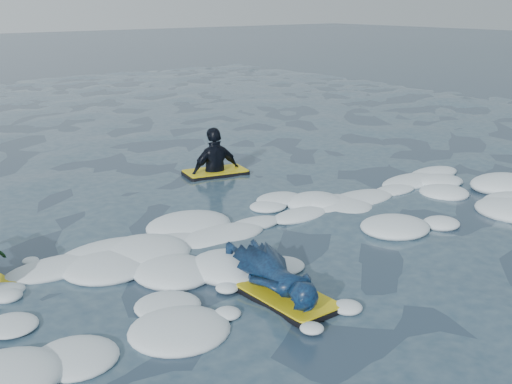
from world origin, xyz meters
The scene contains 4 objects.
ground centered at (0.00, 0.00, 0.00)m, with size 120.00×120.00×0.00m, color #182939.
foam_band centered at (0.00, 1.03, 0.00)m, with size 12.00×3.10×0.30m, color white, non-canonical shape.
prone_woman_unit centered at (-0.43, -0.50, 0.23)m, with size 1.01×1.84×0.46m.
waiting_rider_unit centered at (1.95, 4.14, 0.03)m, with size 1.28×0.87×1.75m.
Camera 1 is at (-4.63, -5.54, 3.18)m, focal length 45.00 mm.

